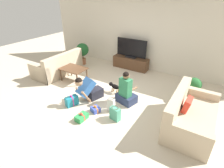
# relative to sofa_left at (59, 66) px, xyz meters

# --- Properties ---
(ground_plane) EXTENTS (16.00, 16.00, 0.00)m
(ground_plane) POSITION_rel_sofa_left_xyz_m (2.38, -0.46, -0.29)
(ground_plane) COLOR beige
(wall_back) EXTENTS (8.40, 0.06, 2.60)m
(wall_back) POSITION_rel_sofa_left_xyz_m (2.38, 2.17, 1.01)
(wall_back) COLOR beige
(wall_back) RESTS_ON ground_plane
(sofa_left) EXTENTS (0.93, 1.79, 0.83)m
(sofa_left) POSITION_rel_sofa_left_xyz_m (0.00, 0.00, 0.00)
(sofa_left) COLOR #C6B293
(sofa_left) RESTS_ON ground_plane
(sofa_right) EXTENTS (0.93, 1.79, 0.83)m
(sofa_right) POSITION_rel_sofa_left_xyz_m (4.76, -0.52, -0.00)
(sofa_right) COLOR #C6B293
(sofa_right) RESTS_ON ground_plane
(coffee_table) EXTENTS (0.87, 0.63, 0.46)m
(coffee_table) POSITION_rel_sofa_left_xyz_m (0.88, -0.13, 0.12)
(coffee_table) COLOR brown
(coffee_table) RESTS_ON ground_plane
(tv_console) EXTENTS (1.43, 0.41, 0.46)m
(tv_console) POSITION_rel_sofa_left_xyz_m (2.08, 1.90, -0.06)
(tv_console) COLOR brown
(tv_console) RESTS_ON ground_plane
(tv) EXTENTS (1.24, 0.20, 0.74)m
(tv) POSITION_rel_sofa_left_xyz_m (2.08, 1.90, 0.50)
(tv) COLOR black
(tv) RESTS_ON tv_console
(potted_plant_corner_right) EXTENTS (0.41, 0.41, 0.69)m
(potted_plant_corner_right) POSITION_rel_sofa_left_xyz_m (4.62, 0.72, 0.13)
(potted_plant_corner_right) COLOR #4C4C51
(potted_plant_corner_right) RESTS_ON ground_plane
(potted_plant_corner_left) EXTENTS (0.52, 0.52, 0.90)m
(potted_plant_corner_left) POSITION_rel_sofa_left_xyz_m (0.14, 1.24, 0.31)
(potted_plant_corner_left) COLOR #A36042
(potted_plant_corner_left) RESTS_ON ground_plane
(person_kneeling) EXTENTS (0.52, 0.84, 0.81)m
(person_kneeling) POSITION_rel_sofa_left_xyz_m (2.12, -0.86, 0.07)
(person_kneeling) COLOR #23232D
(person_kneeling) RESTS_ON ground_plane
(person_sitting) EXTENTS (0.60, 0.56, 0.95)m
(person_sitting) POSITION_rel_sofa_left_xyz_m (3.07, -0.40, 0.05)
(person_sitting) COLOR #283351
(person_sitting) RESTS_ON ground_plane
(dog) EXTENTS (0.45, 0.17, 0.30)m
(dog) POSITION_rel_sofa_left_xyz_m (2.50, -0.10, -0.09)
(dog) COLOR black
(dog) RESTS_ON ground_plane
(gift_box_a) EXTENTS (0.27, 0.38, 0.32)m
(gift_box_a) POSITION_rel_sofa_left_xyz_m (1.87, -1.31, -0.16)
(gift_box_a) COLOR teal
(gift_box_a) RESTS_ON ground_plane
(gift_box_b) EXTENTS (0.21, 0.33, 0.20)m
(gift_box_b) POSITION_rel_sofa_left_xyz_m (2.50, -1.65, -0.22)
(gift_box_b) COLOR #2D934C
(gift_box_b) RESTS_ON ground_plane
(gift_box_c) EXTENTS (0.28, 0.27, 0.19)m
(gift_box_c) POSITION_rel_sofa_left_xyz_m (2.60, -1.21, -0.22)
(gift_box_c) COLOR #3D51BC
(gift_box_c) RESTS_ON ground_plane
(gift_bag_a) EXTENTS (0.29, 0.20, 0.36)m
(gift_bag_a) POSITION_rel_sofa_left_xyz_m (3.20, -1.20, -0.12)
(gift_bag_a) COLOR #4CA384
(gift_bag_a) RESTS_ON ground_plane
(gift_bag_b) EXTENTS (0.19, 0.13, 0.39)m
(gift_bag_b) POSITION_rel_sofa_left_xyz_m (2.93, -0.97, -0.10)
(gift_bag_b) COLOR white
(gift_bag_b) RESTS_ON ground_plane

